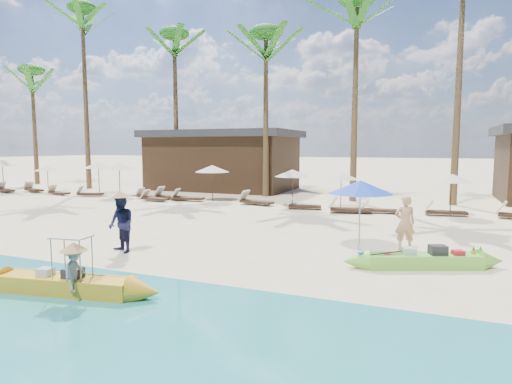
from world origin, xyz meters
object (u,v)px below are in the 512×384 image
at_px(tourist, 405,223).
at_px(green_canoe, 423,260).
at_px(yellow_canoe, 65,284).
at_px(blue_umbrella, 360,187).

bearing_deg(tourist, green_canoe, 90.40).
distance_m(yellow_canoe, tourist, 9.41).
relative_size(tourist, blue_umbrella, 0.79).
height_order(tourist, blue_umbrella, blue_umbrella).
bearing_deg(yellow_canoe, blue_umbrella, 41.39).
xyz_separation_m(green_canoe, blue_umbrella, (-1.86, 1.42, 1.71)).
xyz_separation_m(green_canoe, tourist, (-0.58, 1.86, 0.63)).
bearing_deg(green_canoe, tourist, 84.29).
xyz_separation_m(yellow_canoe, tourist, (6.41, 6.86, 0.63)).
xyz_separation_m(yellow_canoe, blue_umbrella, (5.13, 6.42, 1.70)).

